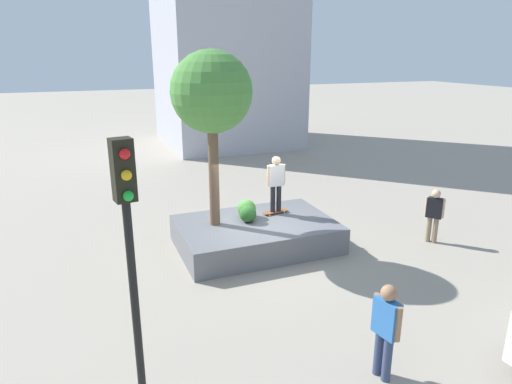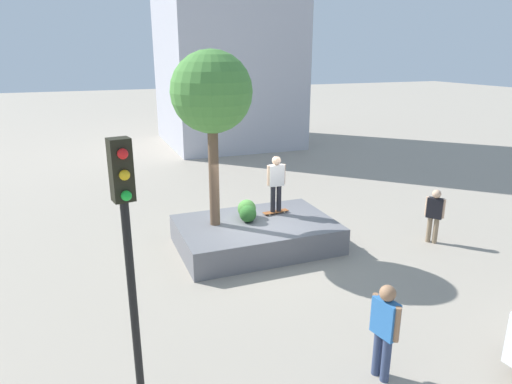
{
  "view_description": "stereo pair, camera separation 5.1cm",
  "coord_description": "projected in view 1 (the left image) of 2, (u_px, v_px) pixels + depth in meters",
  "views": [
    {
      "loc": [
        4.42,
        11.13,
        5.4
      ],
      "look_at": [
        0.02,
        -0.12,
        1.65
      ],
      "focal_mm": 31.79,
      "sensor_mm": 36.0,
      "label": 1
    },
    {
      "loc": [
        4.38,
        11.15,
        5.4
      ],
      "look_at": [
        0.02,
        -0.12,
        1.65
      ],
      "focal_mm": 31.79,
      "sensor_mm": 36.0,
      "label": 2
    }
  ],
  "objects": [
    {
      "name": "skateboard",
      "position": [
        276.0,
        212.0,
        13.58
      ],
      "size": [
        0.82,
        0.29,
        0.07
      ],
      "color": "brown",
      "rests_on": "planter_ledge"
    },
    {
      "name": "hedge_clump",
      "position": [
        248.0,
        214.0,
        12.86
      ],
      "size": [
        0.49,
        0.49,
        0.49
      ],
      "primitive_type": "sphere",
      "color": "#2D6628",
      "rests_on": "planter_ledge"
    },
    {
      "name": "bystander_watching",
      "position": [
        434.0,
        212.0,
        13.16
      ],
      "size": [
        0.41,
        0.46,
        1.62
      ],
      "color": "#847056",
      "rests_on": "ground"
    },
    {
      "name": "plaza_tree",
      "position": [
        212.0,
        94.0,
        11.7
      ],
      "size": [
        2.15,
        2.15,
        4.73
      ],
      "color": "brown",
      "rests_on": "planter_ledge"
    },
    {
      "name": "ground_plane",
      "position": [
        258.0,
        248.0,
        13.04
      ],
      "size": [
        120.0,
        120.0,
        0.0
      ],
      "primitive_type": "plane",
      "color": "#9E9384"
    },
    {
      "name": "planter_ledge",
      "position": [
        256.0,
        234.0,
        13.03
      ],
      "size": [
        4.39,
        2.96,
        0.75
      ],
      "primitive_type": "cube",
      "color": "slate",
      "rests_on": "ground"
    },
    {
      "name": "boxwood_shrub",
      "position": [
        247.0,
        209.0,
        13.2
      ],
      "size": [
        0.54,
        0.54,
        0.54
      ],
      "primitive_type": "sphere",
      "color": "#4C8C3D",
      "rests_on": "planter_ledge"
    },
    {
      "name": "traffic_light_corner",
      "position": [
        129.0,
        237.0,
        6.21
      ],
      "size": [
        0.32,
        0.36,
        4.33
      ],
      "color": "black",
      "rests_on": "ground"
    },
    {
      "name": "pedestrian_crossing",
      "position": [
        386.0,
        325.0,
        7.57
      ],
      "size": [
        0.28,
        0.59,
        1.77
      ],
      "color": "navy",
      "rests_on": "ground"
    },
    {
      "name": "skateboarder",
      "position": [
        276.0,
        180.0,
        13.29
      ],
      "size": [
        0.57,
        0.26,
        1.69
      ],
      "color": "black",
      "rests_on": "skateboard"
    }
  ]
}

